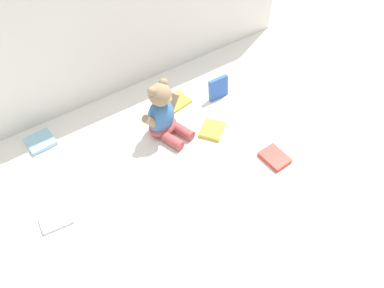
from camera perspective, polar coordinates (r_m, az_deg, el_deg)
ground_plane at (r=1.63m, az=-1.83°, el=-0.00°), size 3.20×3.20×0.00m
backdrop_drape at (r=1.74m, az=-10.12°, el=15.17°), size 1.67×0.03×0.56m
teddy_bear at (r=1.62m, az=-4.15°, el=4.08°), size 0.21×0.21×0.25m
book_case_1 at (r=1.79m, az=3.70°, el=7.83°), size 0.09×0.03×0.10m
book_case_2 at (r=1.74m, az=-20.46°, el=0.33°), size 0.11×0.10×0.02m
book_case_3 at (r=1.61m, az=11.50°, el=-1.86°), size 0.09×0.11×0.02m
book_case_4 at (r=1.79m, az=-2.42°, el=5.86°), size 0.14×0.11×0.01m
book_case_5 at (r=1.50m, az=-18.43°, el=-10.06°), size 0.12×0.08×0.01m
book_case_6 at (r=1.67m, az=2.84°, el=2.01°), size 0.13×0.13×0.02m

